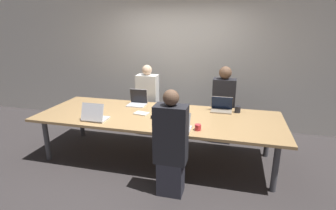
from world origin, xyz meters
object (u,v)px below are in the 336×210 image
object	(u,v)px
cup_near_midright	(198,127)
person_far_right	(223,106)
laptop_far_right	(222,107)
person_far_midleft	(148,101)
laptop_near_left	(94,116)
person_near_midright	(171,146)
cup_far_right	(238,109)
laptop_far_midleft	(138,100)
laptop_near_midright	(177,125)
stapler	(154,116)

from	to	relation	value
cup_near_midright	person_far_right	distance (m)	1.39
laptop_far_right	person_far_midleft	size ratio (longest dim) A/B	0.25
laptop_near_left	person_far_midleft	xyz separation A→B (m)	(0.35, 1.39, -0.15)
person_far_right	laptop_near_left	bearing A→B (deg)	-142.70
laptop_near_left	person_near_midright	bearing A→B (deg)	162.08
person_far_midleft	cup_far_right	bearing A→B (deg)	-15.73
cup_far_right	laptop_far_midleft	xyz separation A→B (m)	(-1.72, 0.00, 0.03)
cup_far_right	laptop_near_left	bearing A→B (deg)	-155.91
person_far_right	person_far_midleft	bearing A→B (deg)	179.18
cup_far_right	laptop_near_left	size ratio (longest dim) A/B	0.30
laptop_near_left	laptop_far_midleft	xyz separation A→B (m)	(0.33, 0.92, 0.00)
person_far_right	cup_far_right	size ratio (longest dim) A/B	13.59
laptop_near_midright	person_near_midright	size ratio (longest dim) A/B	0.26
laptop_near_left	laptop_far_midleft	distance (m)	0.98
cup_near_midright	laptop_near_left	xyz separation A→B (m)	(-1.54, -0.01, 0.04)
laptop_near_left	person_far_midleft	distance (m)	1.44
person_far_right	laptop_far_right	bearing A→B (deg)	-91.21
cup_far_right	laptop_far_midleft	bearing A→B (deg)	179.95
laptop_near_left	laptop_near_midright	bearing A→B (deg)	177.29
laptop_far_right	person_far_midleft	bearing A→B (deg)	162.01
cup_far_right	stapler	xyz separation A→B (m)	(-1.23, -0.57, -0.03)
laptop_far_midleft	laptop_near_midright	bearing A→B (deg)	-46.26
person_far_midleft	stapler	xyz separation A→B (m)	(0.47, -1.05, 0.10)
person_far_midleft	cup_near_midright	bearing A→B (deg)	-49.44
laptop_near_midright	cup_near_midright	world-z (taller)	laptop_near_midright
person_near_midright	laptop_far_midleft	size ratio (longest dim) A/B	4.36
laptop_far_right	person_far_midleft	xyz separation A→B (m)	(-1.44, 0.47, -0.14)
laptop_far_right	person_far_right	xyz separation A→B (m)	(0.01, 0.45, -0.12)
laptop_near_midright	stapler	world-z (taller)	laptop_near_midright
cup_far_right	laptop_near_left	xyz separation A→B (m)	(-2.05, -0.92, 0.03)
laptop_far_midleft	person_far_midleft	xyz separation A→B (m)	(0.02, 0.48, -0.15)
laptop_far_right	cup_far_right	world-z (taller)	laptop_far_right
laptop_near_midright	laptop_far_right	world-z (taller)	laptop_near_midright
person_near_midright	person_far_right	xyz separation A→B (m)	(0.54, 1.78, 0.02)
cup_near_midright	laptop_far_right	world-z (taller)	laptop_far_right
person_far_right	laptop_near_midright	bearing A→B (deg)	-110.46
cup_far_right	laptop_far_midleft	world-z (taller)	laptop_far_midleft
person_near_midright	cup_far_right	xyz separation A→B (m)	(0.78, 1.32, 0.12)
person_near_midright	cup_far_right	bearing A→B (deg)	-120.56
person_far_midleft	stapler	bearing A→B (deg)	-65.98
laptop_near_left	person_far_midleft	world-z (taller)	person_far_midleft
laptop_near_left	person_far_midleft	bearing A→B (deg)	-104.20
laptop_far_right	laptop_near_left	world-z (taller)	laptop_near_left
cup_far_right	laptop_far_right	bearing A→B (deg)	177.74
laptop_far_right	cup_far_right	bearing A→B (deg)	-2.26
laptop_near_midright	laptop_near_left	size ratio (longest dim) A/B	1.05
stapler	laptop_far_midleft	bearing A→B (deg)	144.41
person_far_right	cup_near_midright	bearing A→B (deg)	-101.03
cup_near_midright	laptop_near_left	distance (m)	1.54
cup_near_midright	cup_far_right	world-z (taller)	cup_far_right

